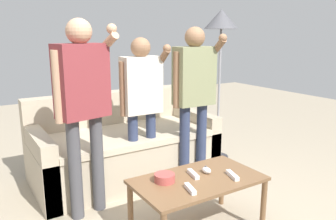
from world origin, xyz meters
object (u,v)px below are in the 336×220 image
Objects in this scene: couch at (123,148)px; coffee_table at (198,186)px; floor_lamp at (221,28)px; player_right at (194,88)px; game_remote_wand_far at (232,175)px; game_remote_wand_near at (193,174)px; player_left at (83,96)px; game_remote_nunchuk at (206,170)px; snack_bowl at (165,178)px; player_center at (142,96)px; game_remote_wand_spare at (190,189)px.

coffee_table is (0.02, -1.31, 0.08)m from couch.
floor_lamp is 0.98m from player_right.
game_remote_wand_near is at bearing 143.69° from game_remote_wand_far.
game_remote_wand_near and game_remote_wand_far have the same top height.
player_left is at bearing -178.53° from player_right.
floor_lamp reaches higher than player_right.
player_right reaches higher than couch.
game_remote_nunchuk is 0.96m from player_right.
player_right is (-0.68, -0.42, -0.58)m from floor_lamp.
snack_bowl is at bearing 173.27° from game_remote_wand_near.
player_center is 0.97m from game_remote_wand_near.
coffee_table is 0.15m from game_remote_nunchuk.
player_left is 1.12m from game_remote_wand_spare.
game_remote_wand_far is 0.41m from game_remote_wand_spare.
coffee_table is 0.66× the size of player_center.
game_remote_wand_near is (-0.01, -0.85, -0.47)m from player_center.
player_center reaches higher than coffee_table.
snack_bowl is at bearing 173.57° from game_remote_nunchuk.
snack_bowl reaches higher than game_remote_nunchuk.
floor_lamp is at bearing 43.98° from game_remote_wand_spare.
game_remote_nunchuk is 1.90m from floor_lamp.
game_remote_wand_near is (0.02, -1.24, 0.15)m from couch.
game_remote_nunchuk reaches higher than game_remote_wand_far.
floor_lamp is 1.09× the size of player_left.
couch is 12.14× the size of game_remote_wand_spare.
player_right is at bearing 1.47° from player_left.
game_remote_nunchuk is 0.54× the size of game_remote_wand_near.
player_center is at bearing -167.55° from floor_lamp.
player_right reaches higher than game_remote_wand_near.
game_remote_wand_spare is at bearing -130.75° from game_remote_wand_near.
game_remote_wand_far and game_remote_wand_spare have the same top height.
game_remote_wand_spare is (-0.67, -0.89, -0.53)m from player_right.
game_remote_wand_near is at bearing -89.06° from couch.
game_remote_nunchuk is at bearing -5.81° from game_remote_wand_near.
player_left reaches higher than couch.
game_remote_wand_far reaches higher than coffee_table.
player_center is (-1.18, -0.26, -0.64)m from floor_lamp.
snack_bowl is 2.10m from floor_lamp.
couch is 1.93× the size of coffee_table.
game_remote_nunchuk is at bearing 126.25° from game_remote_wand_far.
game_remote_wand_near is at bearing -47.19° from player_left.
couch reaches higher than game_remote_nunchuk.
game_remote_nunchuk reaches higher than coffee_table.
couch is 0.74m from player_center.
game_remote_wand_far is at bearing -44.50° from player_left.
game_remote_wand_far is (0.23, -1.03, -0.47)m from player_center.
couch is at bearing 44.06° from player_left.
coffee_table is 0.55× the size of floor_lamp.
player_center is 1.16m from game_remote_wand_spare.
snack_bowl is 0.97m from player_center.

